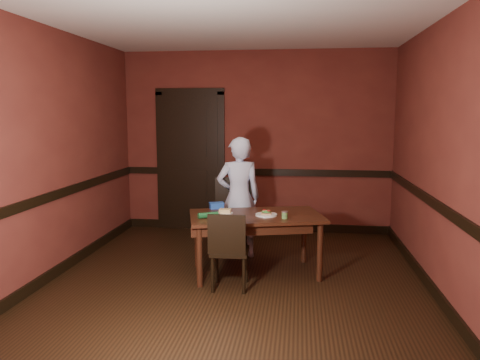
% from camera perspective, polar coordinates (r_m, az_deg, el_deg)
% --- Properties ---
extents(floor, '(4.00, 4.50, 0.01)m').
position_cam_1_polar(floor, '(5.11, -0.51, -12.31)').
color(floor, black).
rests_on(floor, ground).
extents(ceiling, '(4.00, 4.50, 0.01)m').
position_cam_1_polar(ceiling, '(4.87, -0.55, 18.99)').
color(ceiling, silver).
rests_on(ceiling, ground).
extents(wall_back, '(4.00, 0.02, 2.70)m').
position_cam_1_polar(wall_back, '(7.03, 1.97, 4.63)').
color(wall_back, maroon).
rests_on(wall_back, ground).
extents(wall_front, '(4.00, 0.02, 2.70)m').
position_cam_1_polar(wall_front, '(2.61, -7.25, -1.61)').
color(wall_front, maroon).
rests_on(wall_front, ground).
extents(wall_left, '(0.02, 4.50, 2.70)m').
position_cam_1_polar(wall_left, '(5.44, -21.90, 2.98)').
color(wall_left, maroon).
rests_on(wall_left, ground).
extents(wall_right, '(0.02, 4.50, 2.70)m').
position_cam_1_polar(wall_right, '(4.95, 23.12, 2.44)').
color(wall_right, maroon).
rests_on(wall_right, ground).
extents(dado_back, '(4.00, 0.03, 0.10)m').
position_cam_1_polar(dado_back, '(7.06, 1.94, 0.97)').
color(dado_back, black).
rests_on(dado_back, ground).
extents(dado_left, '(0.03, 4.50, 0.10)m').
position_cam_1_polar(dado_left, '(5.49, -21.51, -1.69)').
color(dado_left, black).
rests_on(dado_left, ground).
extents(dado_right, '(0.03, 4.50, 0.10)m').
position_cam_1_polar(dado_right, '(5.00, 22.66, -2.69)').
color(dado_right, black).
rests_on(dado_right, ground).
extents(baseboard_back, '(4.00, 0.03, 0.12)m').
position_cam_1_polar(baseboard_back, '(7.21, 1.90, -5.66)').
color(baseboard_back, black).
rests_on(baseboard_back, ground).
extents(baseboard_left, '(0.03, 4.50, 0.12)m').
position_cam_1_polar(baseboard_left, '(5.69, -21.06, -10.06)').
color(baseboard_left, black).
rests_on(baseboard_left, ground).
extents(baseboard_right, '(0.03, 4.50, 0.12)m').
position_cam_1_polar(baseboard_right, '(5.22, 22.14, -11.78)').
color(baseboard_right, black).
rests_on(baseboard_right, ground).
extents(door, '(1.05, 0.07, 2.20)m').
position_cam_1_polar(door, '(7.18, -6.05, 2.59)').
color(door, black).
rests_on(door, ground).
extents(dining_table, '(1.60, 1.14, 0.67)m').
position_cam_1_polar(dining_table, '(5.26, 1.93, -7.83)').
color(dining_table, black).
rests_on(dining_table, floor).
extents(chair_far, '(0.50, 0.50, 0.99)m').
position_cam_1_polar(chair_far, '(5.75, -1.29, -4.82)').
color(chair_far, black).
rests_on(chair_far, floor).
extents(chair_near, '(0.39, 0.39, 0.80)m').
position_cam_1_polar(chair_near, '(4.83, -1.25, -8.48)').
color(chair_near, black).
rests_on(chair_near, floor).
extents(person, '(0.63, 0.51, 1.50)m').
position_cam_1_polar(person, '(5.78, -0.16, -2.16)').
color(person, silver).
rests_on(person, floor).
extents(sandwich_plate, '(0.24, 0.24, 0.06)m').
position_cam_1_polar(sandwich_plate, '(5.14, 3.23, -4.15)').
color(sandwich_plate, white).
rests_on(sandwich_plate, dining_table).
extents(sauce_jar, '(0.07, 0.07, 0.08)m').
position_cam_1_polar(sauce_jar, '(5.00, 5.47, -4.25)').
color(sauce_jar, '#53803D').
rests_on(sauce_jar, dining_table).
extents(cheese_saucer, '(0.17, 0.17, 0.05)m').
position_cam_1_polar(cheese_saucer, '(5.22, -1.83, -3.89)').
color(cheese_saucer, white).
rests_on(cheese_saucer, dining_table).
extents(food_tub, '(0.20, 0.17, 0.07)m').
position_cam_1_polar(food_tub, '(5.50, -2.87, -3.12)').
color(food_tub, blue).
rests_on(food_tub, dining_table).
extents(wrapped_veg, '(0.22, 0.16, 0.06)m').
position_cam_1_polar(wrapped_veg, '(5.02, -3.91, -4.29)').
color(wrapped_veg, '#154B22').
rests_on(wrapped_veg, dining_table).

